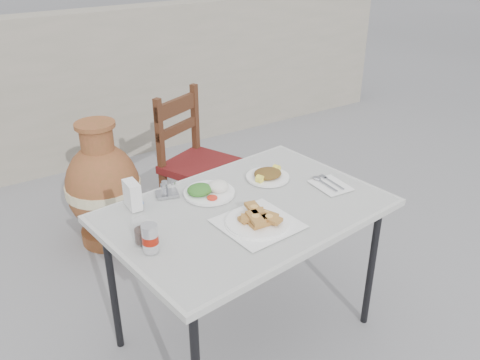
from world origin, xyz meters
TOP-DOWN VIEW (x-y plane):
  - ground at (0.00, 0.00)m, footprint 80.00×80.00m
  - cafe_table at (-0.05, 0.10)m, footprint 1.25×0.92m
  - pide_plate at (-0.09, -0.04)m, footprint 0.32×0.32m
  - salad_rice_plate at (-0.13, 0.28)m, footprint 0.23×0.23m
  - salad_chopped_plate at (0.18, 0.27)m, footprint 0.21×0.21m
  - soda_can at (-0.52, 0.02)m, footprint 0.06×0.06m
  - cola_glass at (-0.53, 0.09)m, footprint 0.07×0.07m
  - napkin_holder at (-0.45, 0.36)m, footprint 0.06×0.10m
  - condiment_caddy at (-0.29, 0.38)m, footprint 0.11×0.10m
  - cutlery_napkin at (0.38, 0.06)m, footprint 0.15×0.20m
  - chair at (0.23, 1.08)m, footprint 0.52×0.52m
  - terracotta_urn at (-0.31, 1.25)m, footprint 0.45×0.45m
  - back_wall at (0.00, 2.50)m, footprint 6.00×0.25m

SIDE VIEW (x-z plane):
  - ground at x=0.00m, z-range 0.00..0.00m
  - terracotta_urn at x=-0.31m, z-range -0.03..0.75m
  - chair at x=0.23m, z-range 0.02..0.91m
  - back_wall at x=0.00m, z-range 0.00..1.20m
  - cafe_table at x=-0.05m, z-range 0.30..1.01m
  - cutlery_napkin at x=0.38m, z-range 0.71..0.72m
  - salad_chopped_plate at x=0.18m, z-range 0.70..0.75m
  - salad_rice_plate at x=-0.13m, z-range 0.70..0.76m
  - condiment_caddy at x=-0.29m, z-range 0.70..0.77m
  - pide_plate at x=-0.09m, z-range 0.71..0.77m
  - cola_glass at x=-0.53m, z-range 0.70..0.80m
  - soda_can at x=-0.52m, z-range 0.71..0.82m
  - napkin_holder at x=-0.45m, z-range 0.71..0.83m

